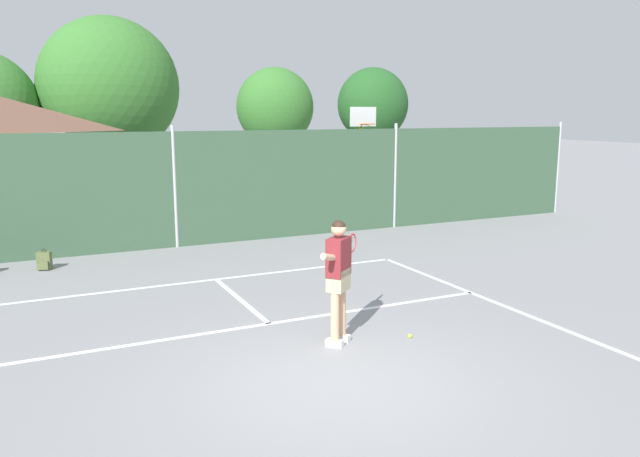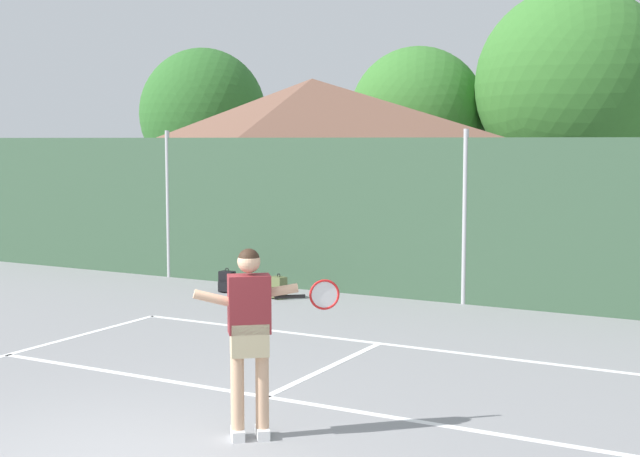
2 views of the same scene
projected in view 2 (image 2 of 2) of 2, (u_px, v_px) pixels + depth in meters
court_markings at (163, 445)px, 8.50m from camera, size 8.30×11.10×0.01m
chainlink_fence at (465, 221)px, 15.64m from camera, size 26.09×0.09×3.07m
clubhouse_building at (312, 164)px, 22.45m from camera, size 7.49×4.98×4.39m
treeline_backdrop at (511, 102)px, 24.08m from camera, size 26.73×4.55×6.83m
tennis_player at (251, 325)px, 8.59m from camera, size 1.09×1.02×1.85m
backpack_black at (227, 282)px, 16.98m from camera, size 0.29×0.25×0.46m
backpack_olive at (278, 288)px, 16.31m from camera, size 0.32×0.31×0.46m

